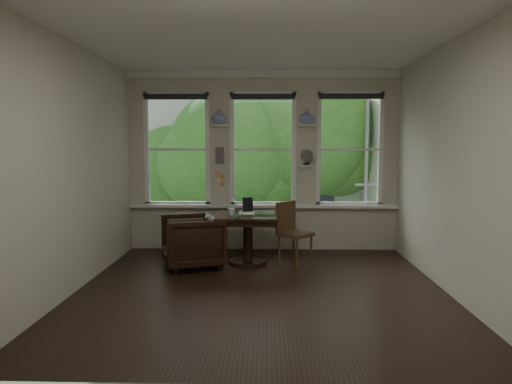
{
  "coord_description": "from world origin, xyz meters",
  "views": [
    {
      "loc": [
        0.08,
        -5.47,
        1.77
      ],
      "look_at": [
        -0.08,
        0.9,
        1.12
      ],
      "focal_mm": 32.0,
      "sensor_mm": 36.0,
      "label": 1
    }
  ],
  "objects_px": {
    "table": "(248,239)",
    "side_chair_right": "(295,233)",
    "laptop": "(264,215)",
    "mug": "(232,212)",
    "armchair_left": "(192,241)"
  },
  "relations": [
    {
      "from": "laptop",
      "to": "mug",
      "type": "xyz_separation_m",
      "value": [
        -0.47,
        0.01,
        0.04
      ]
    },
    {
      "from": "armchair_left",
      "to": "mug",
      "type": "height_order",
      "value": "mug"
    },
    {
      "from": "armchair_left",
      "to": "side_chair_right",
      "type": "xyz_separation_m",
      "value": [
        1.51,
        0.23,
        0.08
      ]
    },
    {
      "from": "table",
      "to": "mug",
      "type": "relative_size",
      "value": 8.17
    },
    {
      "from": "armchair_left",
      "to": "mug",
      "type": "relative_size",
      "value": 7.6
    },
    {
      "from": "side_chair_right",
      "to": "laptop",
      "type": "height_order",
      "value": "side_chair_right"
    },
    {
      "from": "laptop",
      "to": "mug",
      "type": "height_order",
      "value": "mug"
    },
    {
      "from": "table",
      "to": "laptop",
      "type": "relative_size",
      "value": 3.06
    },
    {
      "from": "table",
      "to": "side_chair_right",
      "type": "xyz_separation_m",
      "value": [
        0.71,
        0.03,
        0.09
      ]
    },
    {
      "from": "armchair_left",
      "to": "mug",
      "type": "bearing_deg",
      "value": 80.97
    },
    {
      "from": "table",
      "to": "laptop",
      "type": "bearing_deg",
      "value": -25.26
    },
    {
      "from": "laptop",
      "to": "mug",
      "type": "relative_size",
      "value": 2.67
    },
    {
      "from": "armchair_left",
      "to": "side_chair_right",
      "type": "relative_size",
      "value": 0.91
    },
    {
      "from": "side_chair_right",
      "to": "laptop",
      "type": "xyz_separation_m",
      "value": [
        -0.47,
        -0.14,
        0.3
      ]
    },
    {
      "from": "table",
      "to": "side_chair_right",
      "type": "bearing_deg",
      "value": 2.52
    }
  ]
}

